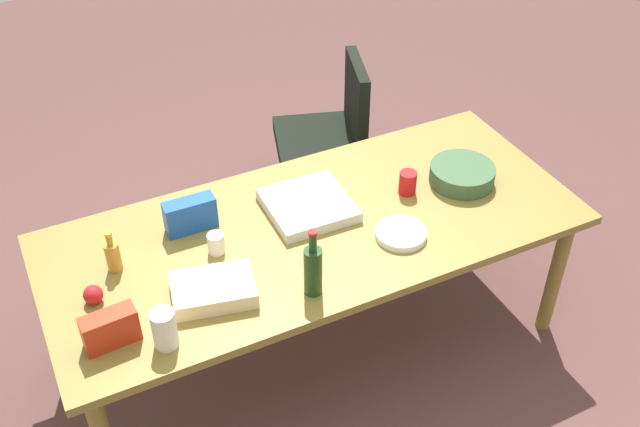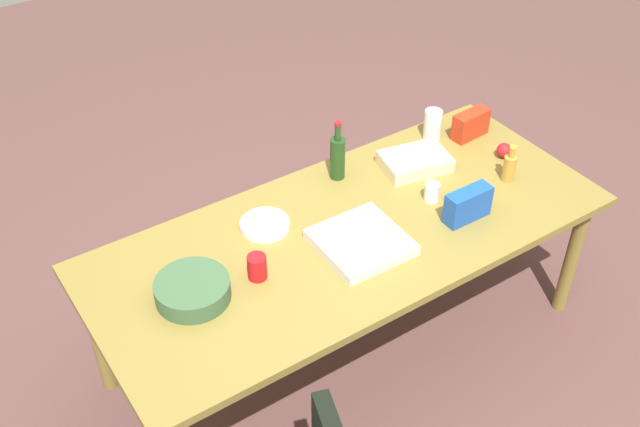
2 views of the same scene
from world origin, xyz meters
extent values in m
plane|color=brown|center=(0.00, 0.00, 0.00)|extent=(10.00, 10.00, 0.00)
cube|color=olive|center=(0.00, 0.00, 0.72)|extent=(2.34, 1.00, 0.04)
cylinder|color=olive|center=(-1.08, -0.41, 0.35)|extent=(0.07, 0.07, 0.70)
cylinder|color=olive|center=(1.08, -0.41, 0.35)|extent=(0.07, 0.07, 0.70)
cylinder|color=olive|center=(-1.08, 0.41, 0.35)|extent=(0.07, 0.07, 0.70)
cylinder|color=gray|center=(-0.52, -1.03, 0.03)|extent=(0.56, 0.56, 0.05)
cylinder|color=gray|center=(-0.52, -1.03, 0.24)|extent=(0.06, 0.06, 0.37)
cube|color=black|center=(-0.52, -1.03, 0.42)|extent=(0.60, 0.60, 0.09)
cube|color=black|center=(-0.73, -0.96, 0.69)|extent=(0.19, 0.43, 0.44)
cylinder|color=red|center=(-0.49, -0.03, 0.80)|extent=(0.10, 0.10, 0.11)
cylinder|color=#BC8430|center=(0.84, -0.11, 0.81)|extent=(0.07, 0.07, 0.13)
cylinder|color=#BC8430|center=(0.84, -0.11, 0.90)|extent=(0.03, 0.03, 0.05)
cylinder|color=gold|center=(0.84, -0.11, 0.93)|extent=(0.04, 0.04, 0.01)
cylinder|color=#3A5A39|center=(-0.76, 0.01, 0.78)|extent=(0.33, 0.33, 0.08)
cube|color=silver|center=(-0.03, -0.12, 0.77)|extent=(0.37, 0.37, 0.05)
cube|color=beige|center=(0.54, 0.21, 0.78)|extent=(0.36, 0.28, 0.07)
cylinder|color=#1F3E18|center=(0.18, 0.36, 0.85)|extent=(0.08, 0.08, 0.21)
cylinder|color=#1F3E18|center=(0.18, 0.36, 1.00)|extent=(0.03, 0.03, 0.08)
cylinder|color=red|center=(0.18, 0.36, 1.04)|extent=(0.04, 0.04, 0.01)
cube|color=#194CAF|center=(0.48, -0.22, 0.82)|extent=(0.22, 0.08, 0.15)
cylinder|color=white|center=(0.77, 0.37, 0.82)|extent=(0.11, 0.11, 0.16)
cylinder|color=white|center=(-0.30, 0.22, 0.76)|extent=(0.24, 0.24, 0.03)
cube|color=red|center=(0.95, 0.27, 0.81)|extent=(0.21, 0.09, 0.14)
sphere|color=#B21A1D|center=(0.96, 0.04, 0.78)|extent=(0.09, 0.09, 0.08)
cylinder|color=white|center=(0.44, -0.03, 0.79)|extent=(0.09, 0.09, 0.09)
camera|label=1|loc=(1.08, 2.25, 2.82)|focal=42.06mm
camera|label=2|loc=(-1.53, -2.06, 2.92)|focal=42.99mm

